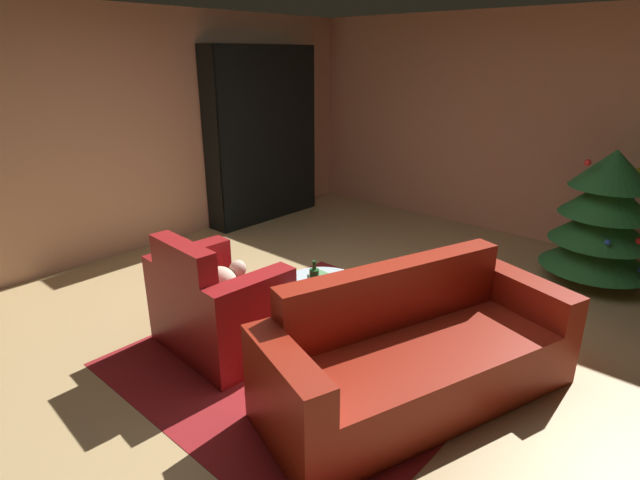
% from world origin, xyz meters
% --- Properties ---
extents(ground_plane, '(8.02, 8.02, 0.00)m').
position_xyz_m(ground_plane, '(0.00, 0.00, 0.00)').
color(ground_plane, tan).
extents(wall_back, '(5.87, 0.06, 2.58)m').
position_xyz_m(wall_back, '(0.00, 3.37, 1.29)').
color(wall_back, tan).
rests_on(wall_back, ground).
extents(wall_left, '(0.06, 6.80, 2.58)m').
position_xyz_m(wall_left, '(-2.90, 0.00, 1.29)').
color(wall_left, tan).
rests_on(wall_left, ground).
extents(area_rug, '(2.32, 2.56, 0.01)m').
position_xyz_m(area_rug, '(0.10, -0.17, 0.00)').
color(area_rug, maroon).
rests_on(area_rug, ground).
extents(bookshelf_unit, '(0.33, 1.63, 2.20)m').
position_xyz_m(bookshelf_unit, '(-2.67, 1.89, 1.09)').
color(bookshelf_unit, black).
rests_on(bookshelf_unit, ground).
extents(armchair_red, '(1.01, 0.73, 0.90)m').
position_xyz_m(armchair_red, '(-0.52, -0.65, 0.33)').
color(armchair_red, maroon).
rests_on(armchair_red, ground).
extents(couch_red, '(1.39, 2.20, 0.83)m').
position_xyz_m(couch_red, '(0.89, -0.16, 0.29)').
color(couch_red, maroon).
rests_on(couch_red, ground).
extents(coffee_table, '(0.64, 0.64, 0.47)m').
position_xyz_m(coffee_table, '(-0.01, -0.05, 0.42)').
color(coffee_table, black).
rests_on(coffee_table, ground).
extents(book_stack_on_table, '(0.24, 0.18, 0.07)m').
position_xyz_m(book_stack_on_table, '(-0.00, -0.06, 0.51)').
color(book_stack_on_table, '#E4B651').
rests_on(book_stack_on_table, coffee_table).
extents(bottle_on_table, '(0.07, 0.07, 0.25)m').
position_xyz_m(bottle_on_table, '(0.05, -0.21, 0.57)').
color(bottle_on_table, '#1E5126').
rests_on(bottle_on_table, coffee_table).
extents(decorated_tree, '(1.01, 1.01, 1.29)m').
position_xyz_m(decorated_tree, '(1.24, 2.51, 0.65)').
color(decorated_tree, brown).
rests_on(decorated_tree, ground).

